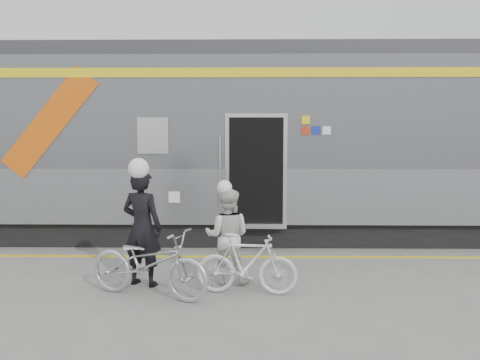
{
  "coord_description": "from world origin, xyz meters",
  "views": [
    {
      "loc": [
        0.55,
        -7.12,
        2.39
      ],
      "look_at": [
        0.42,
        1.6,
        1.5
      ],
      "focal_mm": 38.0,
      "sensor_mm": 36.0,
      "label": 1
    }
  ],
  "objects_px": {
    "woman": "(227,236)",
    "bicycle_left": "(149,263)",
    "man": "(142,228)",
    "bicycle_right": "(247,264)"
  },
  "relations": [
    {
      "from": "woman",
      "to": "bicycle_left",
      "type": "bearing_deg",
      "value": 39.01
    },
    {
      "from": "man",
      "to": "bicycle_right",
      "type": "relative_size",
      "value": 1.2
    },
    {
      "from": "bicycle_left",
      "to": "bicycle_right",
      "type": "relative_size",
      "value": 1.26
    },
    {
      "from": "man",
      "to": "bicycle_right",
      "type": "height_order",
      "value": "man"
    },
    {
      "from": "bicycle_left",
      "to": "bicycle_right",
      "type": "height_order",
      "value": "bicycle_left"
    },
    {
      "from": "bicycle_left",
      "to": "woman",
      "type": "bearing_deg",
      "value": -37.36
    },
    {
      "from": "man",
      "to": "bicycle_right",
      "type": "bearing_deg",
      "value": -174.24
    },
    {
      "from": "bicycle_left",
      "to": "woman",
      "type": "distance_m",
      "value": 1.31
    },
    {
      "from": "man",
      "to": "bicycle_left",
      "type": "height_order",
      "value": "man"
    },
    {
      "from": "woman",
      "to": "bicycle_right",
      "type": "xyz_separation_m",
      "value": [
        0.3,
        -0.55,
        -0.29
      ]
    }
  ]
}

